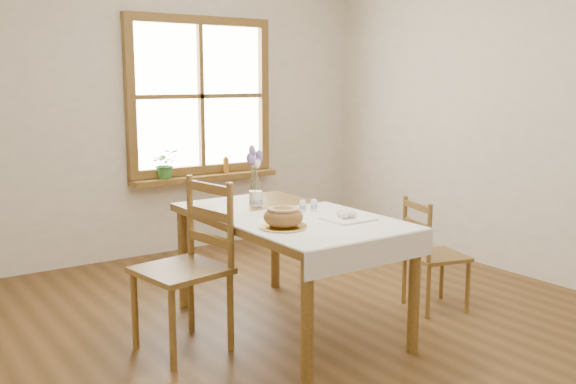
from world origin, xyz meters
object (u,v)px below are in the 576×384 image
dining_table (288,228)px  chair_left (181,268)px  chair_right (436,254)px  bread_plate (283,227)px  flower_vase (256,200)px

dining_table → chair_left: 0.74m
chair_right → bread_plate: 1.36m
chair_right → dining_table: bearing=88.6°
chair_right → flower_vase: flower_vase is taller
chair_left → bread_plate: size_ratio=3.82×
dining_table → bread_plate: bread_plate is taller
dining_table → chair_right: size_ratio=2.02×
dining_table → chair_left: (-0.72, 0.07, -0.16)m
bread_plate → chair_left: bearing=139.7°
bread_plate → chair_right: bearing=0.9°
dining_table → flower_vase: (-0.02, 0.35, 0.14)m
flower_vase → bread_plate: bearing=-108.9°
chair_right → bread_plate: bearing=105.3°
flower_vase → dining_table: bearing=-86.2°
dining_table → chair_right: chair_right is taller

